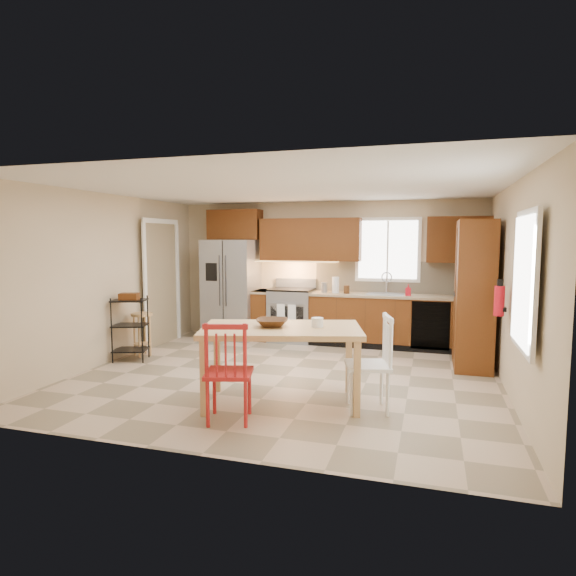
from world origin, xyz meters
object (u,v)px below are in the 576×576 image
(table_bowl, at_px, (272,327))
(utility_cart, at_px, (130,329))
(soap_bottle, at_px, (408,290))
(chair_red, at_px, (229,371))
(dining_table, at_px, (282,366))
(refrigerator, at_px, (231,289))
(pantry, at_px, (474,295))
(table_jar, at_px, (317,325))
(bar_stool, at_px, (142,334))
(fire_extinguisher, at_px, (499,301))
(range_stove, at_px, (292,316))
(chair_white, at_px, (368,363))

(table_bowl, bearing_deg, utility_cart, 156.33)
(soap_bottle, bearing_deg, chair_red, -112.47)
(soap_bottle, relative_size, dining_table, 0.11)
(refrigerator, relative_size, pantry, 0.87)
(table_jar, height_order, bar_stool, table_jar)
(utility_cart, bearing_deg, refrigerator, 49.99)
(chair_red, relative_size, table_jar, 6.15)
(bar_stool, bearing_deg, fire_extinguisher, -23.47)
(soap_bottle, height_order, bar_stool, soap_bottle)
(range_stove, height_order, chair_white, chair_white)
(chair_white, relative_size, utility_cart, 1.05)
(range_stove, xyz_separation_m, fire_extinguisher, (3.18, -2.04, 0.64))
(soap_bottle, bearing_deg, refrigerator, 179.55)
(table_bowl, bearing_deg, table_jar, 12.53)
(fire_extinguisher, relative_size, bar_stool, 0.53)
(range_stove, bearing_deg, bar_stool, -137.97)
(refrigerator, height_order, range_stove, refrigerator)
(range_stove, bearing_deg, utility_cart, -133.55)
(range_stove, height_order, dining_table, range_stove)
(refrigerator, xyz_separation_m, chair_red, (1.62, -3.81, -0.40))
(table_bowl, bearing_deg, range_stove, 102.40)
(range_stove, distance_m, fire_extinguisher, 3.83)
(soap_bottle, height_order, table_bowl, soap_bottle)
(pantry, distance_m, utility_cart, 5.08)
(pantry, distance_m, chair_red, 3.86)
(table_bowl, bearing_deg, chair_white, 2.70)
(chair_white, bearing_deg, dining_table, 77.64)
(range_stove, bearing_deg, table_bowl, -77.60)
(range_stove, height_order, bar_stool, range_stove)
(refrigerator, relative_size, utility_cart, 1.87)
(chair_red, bearing_deg, bar_stool, 123.38)
(soap_bottle, xyz_separation_m, chair_white, (-0.26, -3.08, -0.48))
(chair_red, xyz_separation_m, table_jar, (0.73, 0.76, 0.38))
(dining_table, bearing_deg, chair_red, -133.68)
(refrigerator, distance_m, table_jar, 3.85)
(bar_stool, bearing_deg, refrigerator, 44.55)
(range_stove, distance_m, pantry, 3.19)
(pantry, xyz_separation_m, chair_red, (-2.51, -2.88, -0.54))
(fire_extinguisher, distance_m, chair_white, 1.90)
(dining_table, distance_m, chair_red, 0.74)
(table_bowl, relative_size, bar_stool, 0.52)
(utility_cart, bearing_deg, chair_red, -55.03)
(fire_extinguisher, xyz_separation_m, table_jar, (-1.98, -1.07, -0.21))
(range_stove, height_order, chair_red, chair_red)
(dining_table, distance_m, bar_stool, 3.13)
(chair_white, bearing_deg, utility_cart, 57.93)
(soap_bottle, xyz_separation_m, fire_extinguisher, (1.15, -1.95, 0.10))
(refrigerator, distance_m, dining_table, 3.75)
(chair_red, height_order, chair_white, same)
(fire_extinguisher, bearing_deg, dining_table, -153.45)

